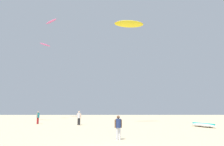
% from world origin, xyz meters
% --- Properties ---
extents(person_foreground, '(0.51, 0.37, 1.64)m').
position_xyz_m(person_foreground, '(0.33, 5.02, 0.96)').
color(person_foreground, silver).
rests_on(person_foreground, ground).
extents(person_midground, '(0.38, 0.54, 1.70)m').
position_xyz_m(person_midground, '(-10.01, 20.60, 0.99)').
color(person_midground, '#B21E23').
rests_on(person_midground, ground).
extents(person_left, '(0.56, 0.40, 1.77)m').
position_xyz_m(person_left, '(-4.21, 18.63, 1.03)').
color(person_left, black).
rests_on(person_left, ground).
extents(kite_grounded_near, '(2.32, 3.91, 0.49)m').
position_xyz_m(kite_grounded_near, '(10.35, 15.53, 0.22)').
color(kite_grounded_near, white).
rests_on(kite_grounded_near, ground).
extents(kite_aloft_1, '(4.52, 1.71, 1.10)m').
position_xyz_m(kite_aloft_1, '(2.58, 22.07, 14.66)').
color(kite_aloft_1, yellow).
extents(kite_aloft_2, '(4.01, 4.08, 1.02)m').
position_xyz_m(kite_aloft_2, '(-14.33, 41.52, 22.48)').
color(kite_aloft_2, '#E5598C').
extents(kite_aloft_4, '(2.14, 2.76, 0.60)m').
position_xyz_m(kite_aloft_4, '(-13.38, 34.16, 14.76)').
color(kite_aloft_4, '#E5598C').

